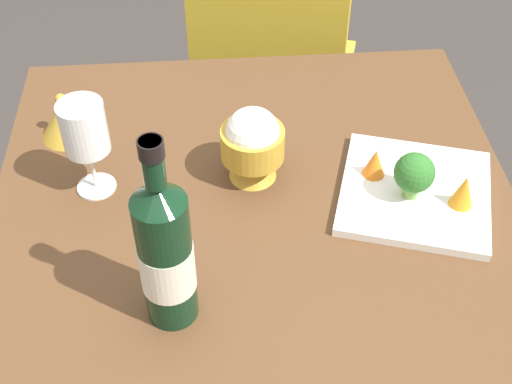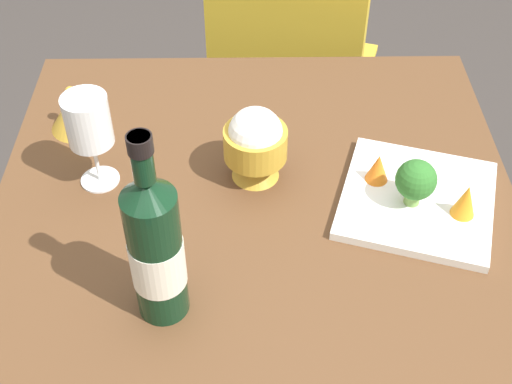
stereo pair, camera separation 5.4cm
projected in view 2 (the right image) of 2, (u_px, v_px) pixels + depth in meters
The scene contains 10 objects.
dining_table at pixel (256, 239), 1.24m from camera, with size 0.90×0.90×0.75m.
chair_near_window at pixel (290, 67), 1.87m from camera, with size 0.50×0.50×0.85m.
wine_bottle at pixel (156, 249), 0.94m from camera, with size 0.08×0.08×0.33m.
wine_glass at pixel (88, 123), 1.13m from camera, with size 0.08×0.08×0.18m.
rice_bowl at pixel (256, 143), 1.18m from camera, with size 0.11×0.11×0.14m.
rice_bowl_lid at pixel (75, 111), 1.30m from camera, with size 0.10×0.10×0.09m.
serving_plate at pixel (417, 200), 1.18m from camera, with size 0.31×0.31×0.02m.
broccoli_floret at pixel (416, 181), 1.13m from camera, with size 0.07×0.07×0.09m.
carrot_garnish_left at pixel (466, 200), 1.12m from camera, with size 0.04×0.04×0.06m.
carrot_garnish_right at pixel (378, 168), 1.18m from camera, with size 0.04×0.04×0.05m.
Camera 2 is at (0.01, 0.83, 1.59)m, focal length 48.62 mm.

